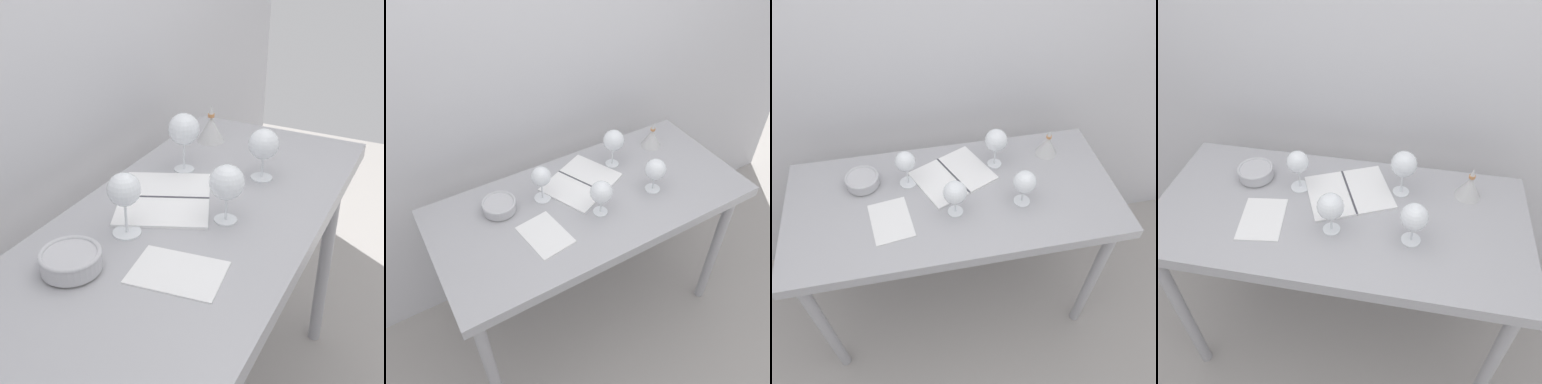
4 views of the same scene
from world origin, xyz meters
TOP-DOWN VIEW (x-y plane):
  - ground_plane at (0.00, 0.00)m, footprint 6.00×6.00m
  - back_wall at (0.00, 0.49)m, footprint 3.80×0.04m
  - steel_counter at (0.00, -0.01)m, footprint 1.40×0.65m
  - wine_glass_far_right at (0.22, 0.15)m, footprint 0.10×0.10m
  - wine_glass_far_left at (-0.18, 0.11)m, footprint 0.09×0.09m
  - wine_glass_near_center at (-0.01, -0.10)m, footprint 0.09×0.09m
  - wine_glass_near_right at (0.27, -0.09)m, footprint 0.09×0.09m
  - open_notebook at (0.02, 0.11)m, footprint 0.39×0.36m
  - tasting_sheet_upper at (-0.27, -0.09)m, footprint 0.18×0.23m
  - tasting_bowl at (-0.37, 0.13)m, footprint 0.14×0.14m
  - decanter_funnel at (0.47, 0.18)m, footprint 0.10×0.10m

SIDE VIEW (x-z plane):
  - ground_plane at x=0.00m, z-range 0.00..0.00m
  - steel_counter at x=0.00m, z-range 0.34..1.24m
  - tasting_sheet_upper at x=-0.27m, z-range 0.90..0.90m
  - open_notebook at x=0.02m, z-range 0.90..0.91m
  - tasting_bowl at x=-0.37m, z-range 0.90..0.96m
  - decanter_funnel at x=0.47m, z-range 0.88..1.01m
  - wine_glass_near_right at x=0.27m, z-range 0.93..1.09m
  - wine_glass_near_center at x=-0.01m, z-range 0.93..1.09m
  - wine_glass_far_left at x=-0.18m, z-range 0.94..1.11m
  - wine_glass_far_right at x=0.22m, z-range 0.94..1.13m
  - back_wall at x=0.00m, z-range 0.00..2.60m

